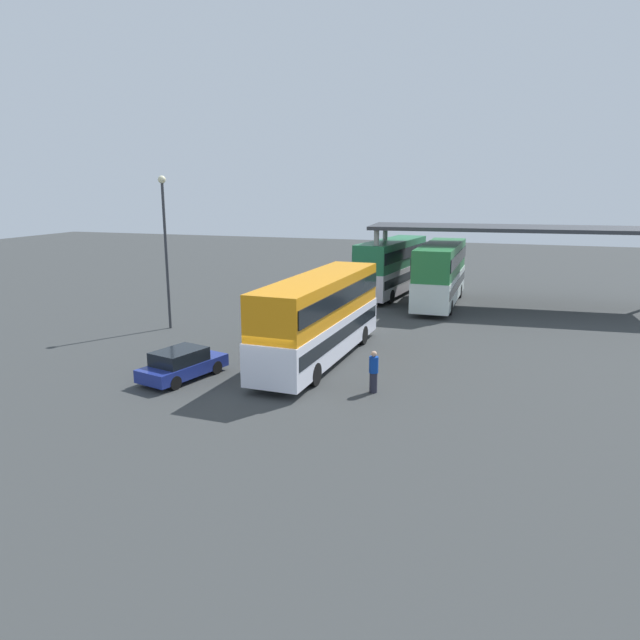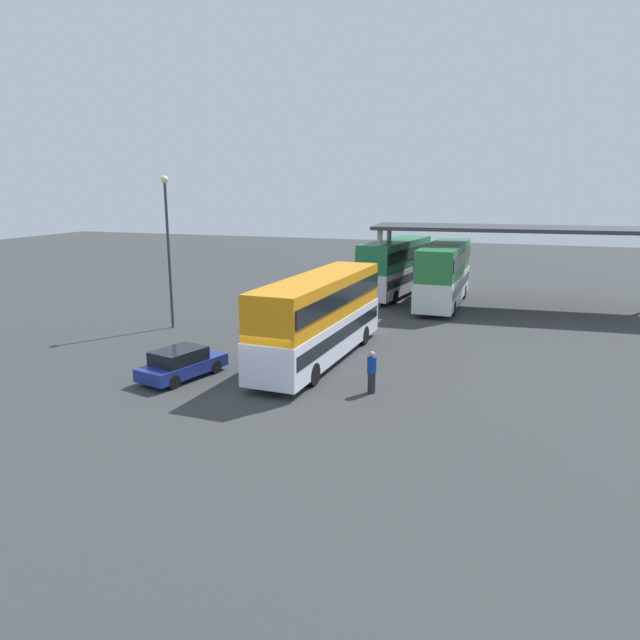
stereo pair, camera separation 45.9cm
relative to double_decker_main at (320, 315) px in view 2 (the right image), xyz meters
name	(u,v)px [view 2 (the right image)]	position (x,y,z in m)	size (l,w,h in m)	color
ground_plane	(273,390)	(-0.46, -4.73, -2.26)	(140.00, 140.00, 0.00)	#363939
double_decker_main	(320,315)	(0.00, 0.00, 0.00)	(2.99, 11.65, 4.12)	white
parked_hatchback	(182,363)	(-4.85, -4.59, -1.59)	(2.65, 4.33, 1.35)	navy
double_decker_near_canopy	(396,265)	(-0.17, 18.40, 0.07)	(3.86, 10.68, 4.26)	silver
double_decker_mid_row	(444,272)	(3.86, 15.63, 0.11)	(2.64, 10.62, 4.34)	silver
depot_canopy	(521,232)	(8.83, 16.54, 2.95)	(20.28, 6.68, 5.59)	#33353A
lamppost_tall	(168,236)	(-10.56, 3.48, 3.22)	(0.44, 0.44, 8.86)	#33353A
pedestrian_waiting	(372,372)	(3.50, -3.68, -1.38)	(0.38, 0.38, 1.76)	#262633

